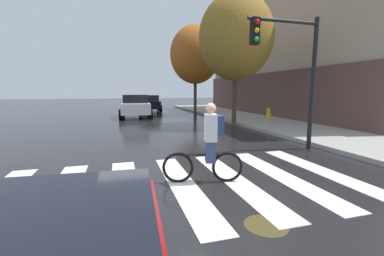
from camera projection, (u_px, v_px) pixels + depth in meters
The scene contains 11 objects.
ground_plane at pixel (169, 187), 5.15m from camera, with size 120.00×120.00×0.00m, color black.
crosswalk_stripes at pixel (155, 188), 5.06m from camera, with size 8.64×4.06×0.01m.
manhole_cover at pixel (266, 225), 3.67m from camera, with size 0.64×0.64×0.01m, color #473D1E.
sedan_mid at pixel (136, 106), 18.41m from camera, with size 2.47×4.86×1.64m.
sedan_far at pixel (150, 103), 23.86m from camera, with size 2.28×4.48×1.51m.
cyclist at pixel (209, 144), 5.29m from camera, with size 1.68×0.47×1.69m.
traffic_light_near at pixel (292, 60), 7.83m from camera, with size 2.47×0.28×4.20m.
fire_hydrant at pixel (268, 114), 15.07m from camera, with size 0.33×0.22×0.78m.
street_tree_near at pixel (236, 37), 13.33m from camera, with size 3.92×3.92×6.97m.
street_tree_mid at pixel (195, 55), 19.55m from camera, with size 3.89×3.89×6.92m.
corner_building at pixel (338, 52), 20.53m from camera, with size 14.07×19.55×10.22m.
Camera 1 is at (-0.92, -4.85, 1.94)m, focal length 23.69 mm.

